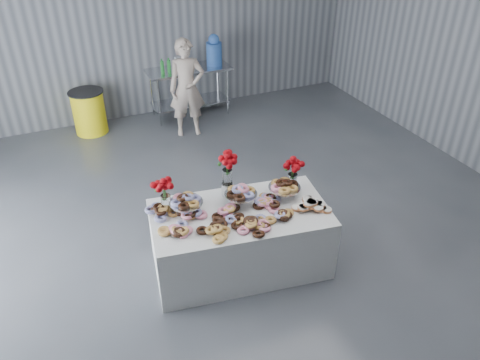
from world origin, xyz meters
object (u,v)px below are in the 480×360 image
object	(u,v)px
water_jug	(214,51)
person	(187,88)
display_table	(240,239)
trash_barrel	(89,112)
prep_table	(189,83)

from	to	relation	value
water_jug	person	size ratio (longest dim) A/B	0.34
display_table	trash_barrel	xyz separation A→B (m)	(-1.02, 4.14, 0.00)
prep_table	water_jug	world-z (taller)	water_jug
display_table	trash_barrel	distance (m)	4.26
water_jug	trash_barrel	size ratio (longest dim) A/B	0.73
display_table	trash_barrel	world-z (taller)	trash_barrel
person	trash_barrel	xyz separation A→B (m)	(-1.56, 0.72, -0.44)
prep_table	person	bearing A→B (deg)	-110.39
trash_barrel	person	bearing A→B (deg)	-24.79
person	trash_barrel	bearing A→B (deg)	166.31
prep_table	person	distance (m)	0.79
trash_barrel	water_jug	bearing A→B (deg)	0.00
water_jug	person	xyz separation A→B (m)	(-0.77, -0.72, -0.33)
water_jug	prep_table	bearing A→B (deg)	180.00
display_table	person	xyz separation A→B (m)	(0.53, 3.42, 0.45)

